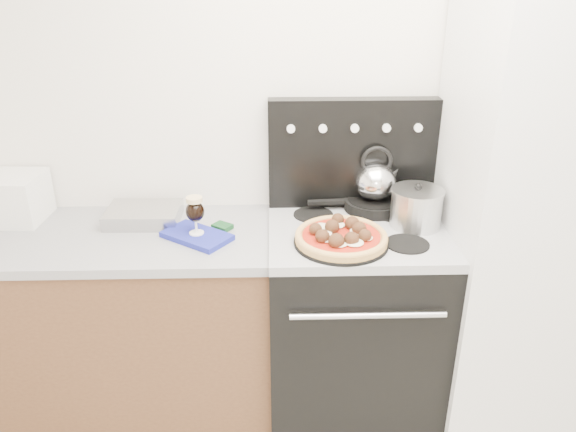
{
  "coord_description": "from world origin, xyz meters",
  "views": [
    {
      "loc": [
        -0.28,
        -0.98,
        1.96
      ],
      "look_at": [
        -0.22,
        1.05,
        1.04
      ],
      "focal_mm": 35.0,
      "sensor_mm": 36.0,
      "label": 1
    }
  ],
  "objects_px": {
    "stove_body": "(352,322)",
    "stock_pot": "(416,209)",
    "beer_glass": "(195,215)",
    "tea_kettle": "(376,178)",
    "skillet": "(374,204)",
    "base_cabinet": "(114,325)",
    "pizza_pan": "(341,242)",
    "fridge": "(523,223)",
    "oven_mitt": "(197,236)",
    "toaster_oven": "(5,198)",
    "pizza": "(341,235)"
  },
  "relations": [
    {
      "from": "fridge",
      "to": "toaster_oven",
      "type": "relative_size",
      "value": 5.71
    },
    {
      "from": "fridge",
      "to": "oven_mitt",
      "type": "xyz_separation_m",
      "value": [
        -1.38,
        -0.01,
        -0.04
      ]
    },
    {
      "from": "pizza",
      "to": "skillet",
      "type": "bearing_deg",
      "value": 61.05
    },
    {
      "from": "fridge",
      "to": "pizza_pan",
      "type": "height_order",
      "value": "fridge"
    },
    {
      "from": "stove_body",
      "to": "stock_pot",
      "type": "xyz_separation_m",
      "value": [
        0.25,
        0.03,
        0.56
      ]
    },
    {
      "from": "tea_kettle",
      "to": "stock_pot",
      "type": "relative_size",
      "value": 0.98
    },
    {
      "from": "toaster_oven",
      "to": "tea_kettle",
      "type": "relative_size",
      "value": 1.56
    },
    {
      "from": "base_cabinet",
      "to": "toaster_oven",
      "type": "xyz_separation_m",
      "value": [
        -0.45,
        0.17,
        0.57
      ]
    },
    {
      "from": "beer_glass",
      "to": "stock_pot",
      "type": "distance_m",
      "value": 0.94
    },
    {
      "from": "fridge",
      "to": "oven_mitt",
      "type": "distance_m",
      "value": 1.38
    },
    {
      "from": "stove_body",
      "to": "tea_kettle",
      "type": "bearing_deg",
      "value": 63.77
    },
    {
      "from": "oven_mitt",
      "to": "skillet",
      "type": "height_order",
      "value": "skillet"
    },
    {
      "from": "stock_pot",
      "to": "fridge",
      "type": "bearing_deg",
      "value": -7.08
    },
    {
      "from": "stove_body",
      "to": "skillet",
      "type": "relative_size",
      "value": 3.25
    },
    {
      "from": "pizza_pan",
      "to": "beer_glass",
      "type": "bearing_deg",
      "value": 170.1
    },
    {
      "from": "beer_glass",
      "to": "pizza_pan",
      "type": "height_order",
      "value": "beer_glass"
    },
    {
      "from": "base_cabinet",
      "to": "oven_mitt",
      "type": "relative_size",
      "value": 5.13
    },
    {
      "from": "beer_glass",
      "to": "stove_body",
      "type": "bearing_deg",
      "value": 2.65
    },
    {
      "from": "pizza",
      "to": "toaster_oven",
      "type": "bearing_deg",
      "value": 167.43
    },
    {
      "from": "pizza",
      "to": "tea_kettle",
      "type": "xyz_separation_m",
      "value": [
        0.19,
        0.34,
        0.12
      ]
    },
    {
      "from": "stock_pot",
      "to": "tea_kettle",
      "type": "bearing_deg",
      "value": 130.18
    },
    {
      "from": "oven_mitt",
      "to": "beer_glass",
      "type": "relative_size",
      "value": 1.68
    },
    {
      "from": "toaster_oven",
      "to": "tea_kettle",
      "type": "xyz_separation_m",
      "value": [
        1.66,
        0.02,
        0.07
      ]
    },
    {
      "from": "pizza_pan",
      "to": "pizza",
      "type": "relative_size",
      "value": 1.03
    },
    {
      "from": "stove_body",
      "to": "toaster_oven",
      "type": "bearing_deg",
      "value": 172.97
    },
    {
      "from": "fridge",
      "to": "toaster_oven",
      "type": "bearing_deg",
      "value": 174.51
    },
    {
      "from": "stove_body",
      "to": "pizza",
      "type": "height_order",
      "value": "pizza"
    },
    {
      "from": "toaster_oven",
      "to": "beer_glass",
      "type": "height_order",
      "value": "toaster_oven"
    },
    {
      "from": "beer_glass",
      "to": "tea_kettle",
      "type": "xyz_separation_m",
      "value": [
        0.79,
        0.24,
        0.07
      ]
    },
    {
      "from": "fridge",
      "to": "toaster_oven",
      "type": "distance_m",
      "value": 2.27
    },
    {
      "from": "stove_body",
      "to": "pizza",
      "type": "xyz_separation_m",
      "value": [
        -0.09,
        -0.14,
        0.52
      ]
    },
    {
      "from": "stock_pot",
      "to": "base_cabinet",
      "type": "bearing_deg",
      "value": -179.77
    },
    {
      "from": "stove_body",
      "to": "stock_pot",
      "type": "relative_size",
      "value": 4.06
    },
    {
      "from": "stove_body",
      "to": "oven_mitt",
      "type": "relative_size",
      "value": 3.12
    },
    {
      "from": "stove_body",
      "to": "fridge",
      "type": "height_order",
      "value": "fridge"
    },
    {
      "from": "base_cabinet",
      "to": "pizza_pan",
      "type": "distance_m",
      "value": 1.14
    },
    {
      "from": "oven_mitt",
      "to": "stock_pot",
      "type": "bearing_deg",
      "value": 3.8
    },
    {
      "from": "pizza_pan",
      "to": "tea_kettle",
      "type": "relative_size",
      "value": 1.8
    },
    {
      "from": "base_cabinet",
      "to": "pizza",
      "type": "distance_m",
      "value": 1.16
    },
    {
      "from": "oven_mitt",
      "to": "pizza_pan",
      "type": "height_order",
      "value": "pizza_pan"
    },
    {
      "from": "beer_glass",
      "to": "stock_pot",
      "type": "height_order",
      "value": "beer_glass"
    },
    {
      "from": "base_cabinet",
      "to": "fridge",
      "type": "distance_m",
      "value": 1.88
    },
    {
      "from": "stove_body",
      "to": "skillet",
      "type": "bearing_deg",
      "value": 63.77
    },
    {
      "from": "base_cabinet",
      "to": "fridge",
      "type": "relative_size",
      "value": 0.76
    },
    {
      "from": "toaster_oven",
      "to": "skillet",
      "type": "relative_size",
      "value": 1.23
    },
    {
      "from": "tea_kettle",
      "to": "stock_pot",
      "type": "distance_m",
      "value": 0.24
    },
    {
      "from": "oven_mitt",
      "to": "beer_glass",
      "type": "bearing_deg",
      "value": 0.0
    },
    {
      "from": "toaster_oven",
      "to": "beer_glass",
      "type": "xyz_separation_m",
      "value": [
        0.87,
        -0.22,
        0.0
      ]
    },
    {
      "from": "beer_glass",
      "to": "base_cabinet",
      "type": "bearing_deg",
      "value": 172.33
    },
    {
      "from": "toaster_oven",
      "to": "stock_pot",
      "type": "distance_m",
      "value": 1.82
    }
  ]
}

